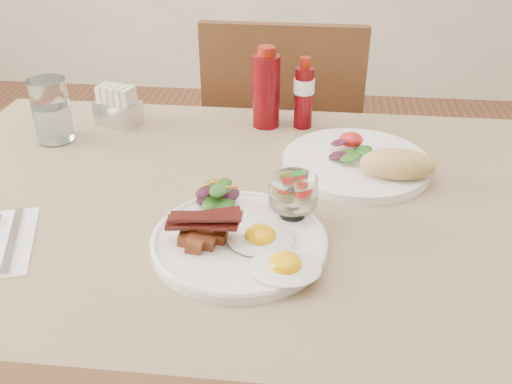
{
  "coord_description": "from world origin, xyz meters",
  "views": [
    {
      "loc": [
        0.08,
        -0.84,
        1.29
      ],
      "look_at": [
        -0.0,
        -0.06,
        0.82
      ],
      "focal_mm": 40.0,
      "sensor_mm": 36.0,
      "label": 1
    }
  ],
  "objects_px": {
    "second_plate": "(366,162)",
    "chair_far": "(283,152)",
    "table": "(260,248)",
    "main_plate": "(239,242)",
    "hot_sauce_bottle": "(304,94)",
    "water_glass": "(52,114)",
    "sugar_caddy": "(118,108)",
    "fruit_cup": "(293,192)",
    "ketchup_bottle": "(266,90)"
  },
  "relations": [
    {
      "from": "second_plate",
      "to": "chair_far",
      "type": "bearing_deg",
      "value": 110.52
    },
    {
      "from": "second_plate",
      "to": "sugar_caddy",
      "type": "relative_size",
      "value": 2.64
    },
    {
      "from": "fruit_cup",
      "to": "water_glass",
      "type": "bearing_deg",
      "value": 153.14
    },
    {
      "from": "water_glass",
      "to": "fruit_cup",
      "type": "bearing_deg",
      "value": -26.86
    },
    {
      "from": "fruit_cup",
      "to": "water_glass",
      "type": "xyz_separation_m",
      "value": [
        -0.53,
        0.27,
        -0.0
      ]
    },
    {
      "from": "ketchup_bottle",
      "to": "sugar_caddy",
      "type": "height_order",
      "value": "ketchup_bottle"
    },
    {
      "from": "fruit_cup",
      "to": "main_plate",
      "type": "bearing_deg",
      "value": -136.62
    },
    {
      "from": "fruit_cup",
      "to": "second_plate",
      "type": "bearing_deg",
      "value": 56.05
    },
    {
      "from": "second_plate",
      "to": "water_glass",
      "type": "bearing_deg",
      "value": 173.97
    },
    {
      "from": "chair_far",
      "to": "ketchup_bottle",
      "type": "bearing_deg",
      "value": -94.19
    },
    {
      "from": "sugar_caddy",
      "to": "water_glass",
      "type": "height_order",
      "value": "water_glass"
    },
    {
      "from": "water_glass",
      "to": "hot_sauce_bottle",
      "type": "bearing_deg",
      "value": 13.44
    },
    {
      "from": "fruit_cup",
      "to": "sugar_caddy",
      "type": "bearing_deg",
      "value": 139.12
    },
    {
      "from": "fruit_cup",
      "to": "hot_sauce_bottle",
      "type": "distance_m",
      "value": 0.39
    },
    {
      "from": "chair_far",
      "to": "main_plate",
      "type": "relative_size",
      "value": 3.32
    },
    {
      "from": "main_plate",
      "to": "fruit_cup",
      "type": "height_order",
      "value": "fruit_cup"
    },
    {
      "from": "table",
      "to": "second_plate",
      "type": "bearing_deg",
      "value": 38.95
    },
    {
      "from": "main_plate",
      "to": "second_plate",
      "type": "distance_m",
      "value": 0.35
    },
    {
      "from": "ketchup_bottle",
      "to": "hot_sauce_bottle",
      "type": "bearing_deg",
      "value": 1.18
    },
    {
      "from": "table",
      "to": "water_glass",
      "type": "relative_size",
      "value": 9.8
    },
    {
      "from": "main_plate",
      "to": "hot_sauce_bottle",
      "type": "height_order",
      "value": "hot_sauce_bottle"
    },
    {
      "from": "main_plate",
      "to": "ketchup_bottle",
      "type": "relative_size",
      "value": 1.54
    },
    {
      "from": "table",
      "to": "chair_far",
      "type": "bearing_deg",
      "value": 90.0
    },
    {
      "from": "fruit_cup",
      "to": "sugar_caddy",
      "type": "xyz_separation_m",
      "value": [
        -0.41,
        0.36,
        -0.02
      ]
    },
    {
      "from": "table",
      "to": "main_plate",
      "type": "bearing_deg",
      "value": -100.3
    },
    {
      "from": "fruit_cup",
      "to": "sugar_caddy",
      "type": "relative_size",
      "value": 0.74
    },
    {
      "from": "sugar_caddy",
      "to": "chair_far",
      "type": "bearing_deg",
      "value": 60.22
    },
    {
      "from": "ketchup_bottle",
      "to": "sugar_caddy",
      "type": "bearing_deg",
      "value": -174.52
    },
    {
      "from": "chair_far",
      "to": "main_plate",
      "type": "bearing_deg",
      "value": -91.57
    },
    {
      "from": "second_plate",
      "to": "water_glass",
      "type": "height_order",
      "value": "water_glass"
    },
    {
      "from": "table",
      "to": "chair_far",
      "type": "relative_size",
      "value": 1.43
    },
    {
      "from": "sugar_caddy",
      "to": "water_glass",
      "type": "xyz_separation_m",
      "value": [
        -0.11,
        -0.09,
        0.02
      ]
    },
    {
      "from": "table",
      "to": "water_glass",
      "type": "xyz_separation_m",
      "value": [
        -0.47,
        0.22,
        0.15
      ]
    },
    {
      "from": "main_plate",
      "to": "sugar_caddy",
      "type": "height_order",
      "value": "sugar_caddy"
    },
    {
      "from": "main_plate",
      "to": "second_plate",
      "type": "height_order",
      "value": "second_plate"
    },
    {
      "from": "main_plate",
      "to": "hot_sauce_bottle",
      "type": "xyz_separation_m",
      "value": [
        0.08,
        0.47,
        0.07
      ]
    },
    {
      "from": "table",
      "to": "chair_far",
      "type": "xyz_separation_m",
      "value": [
        0.0,
        0.66,
        -0.14
      ]
    },
    {
      "from": "second_plate",
      "to": "ketchup_bottle",
      "type": "relative_size",
      "value": 1.61
    },
    {
      "from": "second_plate",
      "to": "sugar_caddy",
      "type": "height_order",
      "value": "sugar_caddy"
    },
    {
      "from": "table",
      "to": "sugar_caddy",
      "type": "bearing_deg",
      "value": 138.45
    },
    {
      "from": "main_plate",
      "to": "fruit_cup",
      "type": "distance_m",
      "value": 0.12
    },
    {
      "from": "main_plate",
      "to": "hot_sauce_bottle",
      "type": "bearing_deg",
      "value": 80.1
    },
    {
      "from": "hot_sauce_bottle",
      "to": "sugar_caddy",
      "type": "relative_size",
      "value": 1.45
    },
    {
      "from": "table",
      "to": "main_plate",
      "type": "relative_size",
      "value": 4.75
    },
    {
      "from": "chair_far",
      "to": "second_plate",
      "type": "height_order",
      "value": "chair_far"
    },
    {
      "from": "hot_sauce_bottle",
      "to": "water_glass",
      "type": "relative_size",
      "value": 1.19
    },
    {
      "from": "chair_far",
      "to": "fruit_cup",
      "type": "relative_size",
      "value": 11.26
    },
    {
      "from": "table",
      "to": "sugar_caddy",
      "type": "xyz_separation_m",
      "value": [
        -0.36,
        0.32,
        0.13
      ]
    },
    {
      "from": "main_plate",
      "to": "second_plate",
      "type": "xyz_separation_m",
      "value": [
        0.21,
        0.27,
        0.01
      ]
    },
    {
      "from": "ketchup_bottle",
      "to": "chair_far",
      "type": "bearing_deg",
      "value": 85.81
    }
  ]
}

